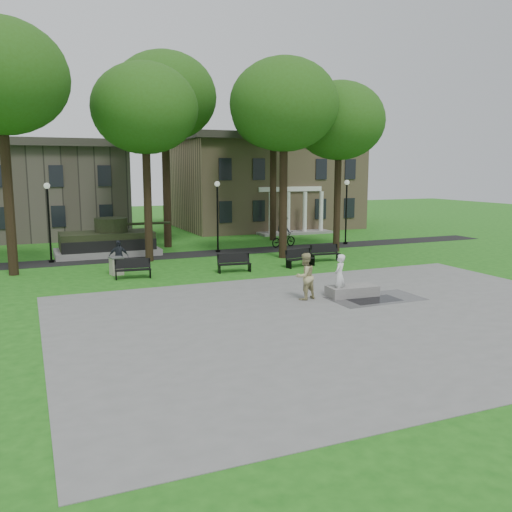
{
  "coord_description": "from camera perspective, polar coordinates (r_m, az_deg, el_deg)",
  "views": [
    {
      "loc": [
        -11.18,
        -21.79,
        5.53
      ],
      "look_at": [
        -1.18,
        1.79,
        1.4
      ],
      "focal_mm": 38.0,
      "sensor_mm": 36.0,
      "label": 1
    }
  ],
  "objects": [
    {
      "name": "tree_0",
      "position": [
        31.12,
        -25.37,
        16.62
      ],
      "size": [
        6.8,
        6.8,
        12.97
      ],
      "color": "black",
      "rests_on": "ground"
    },
    {
      "name": "trash_bin",
      "position": [
        29.44,
        -14.48,
        -1.0
      ],
      "size": [
        0.77,
        0.77,
        0.96
      ],
      "rotation": [
        0.0,
        0.0,
        0.18
      ],
      "color": "#B0AA91",
      "rests_on": "ground"
    },
    {
      "name": "puddle",
      "position": [
        23.64,
        12.36,
        -4.53
      ],
      "size": [
        2.2,
        1.2,
        0.0
      ],
      "primitive_type": "cube",
      "color": "black",
      "rests_on": "plaza"
    },
    {
      "name": "tree_2",
      "position": [
        33.87,
        2.96,
        15.57
      ],
      "size": [
        6.6,
        6.6,
        12.16
      ],
      "color": "black",
      "rests_on": "ground"
    },
    {
      "name": "ground",
      "position": [
        25.11,
        4.09,
        -3.59
      ],
      "size": [
        120.0,
        120.0,
        0.0
      ],
      "primitive_type": "plane",
      "color": "#1C5C15",
      "rests_on": "ground"
    },
    {
      "name": "cyclist",
      "position": [
        38.72,
        2.91,
        2.34
      ],
      "size": [
        2.24,
        1.34,
        2.31
      ],
      "rotation": [
        0.0,
        0.0,
        1.84
      ],
      "color": "black",
      "rests_on": "ground"
    },
    {
      "name": "park_bench_0",
      "position": [
        28.3,
        -12.85,
        -1.26
      ],
      "size": [
        1.84,
        0.73,
        1.0
      ],
      "rotation": [
        0.0,
        0.0,
        -0.12
      ],
      "color": "black",
      "rests_on": "ground"
    },
    {
      "name": "footpath",
      "position": [
        36.02,
        -4.62,
        0.31
      ],
      "size": [
        44.0,
        2.6,
        0.01
      ],
      "primitive_type": "cube",
      "color": "black",
      "rests_on": "ground"
    },
    {
      "name": "friend_watching",
      "position": [
        23.07,
        5.17,
        -2.14
      ],
      "size": [
        1.14,
        0.99,
        2.01
      ],
      "primitive_type": "imported",
      "rotation": [
        0.0,
        0.0,
        3.41
      ],
      "color": "tan",
      "rests_on": "plaza"
    },
    {
      "name": "tree_4",
      "position": [
        39.19,
        -9.64,
        16.16
      ],
      "size": [
        7.2,
        7.2,
        13.5
      ],
      "color": "black",
      "rests_on": "ground"
    },
    {
      "name": "park_bench_1",
      "position": [
        29.29,
        -2.35,
        -0.69
      ],
      "size": [
        1.84,
        0.7,
        1.0
      ],
      "rotation": [
        0.0,
        0.0,
        -0.1
      ],
      "color": "black",
      "rests_on": "ground"
    },
    {
      "name": "concrete_block",
      "position": [
        24.12,
        10.08,
        -3.64
      ],
      "size": [
        2.26,
        1.14,
        0.45
      ],
      "primitive_type": "cube",
      "rotation": [
        0.0,
        0.0,
        -0.07
      ],
      "color": "gray",
      "rests_on": "plaza"
    },
    {
      "name": "building_left",
      "position": [
        48.33,
        -22.89,
        6.16
      ],
      "size": [
        15.0,
        10.0,
        7.2
      ],
      "primitive_type": "cube",
      "color": "#4C443D",
      "rests_on": "ground"
    },
    {
      "name": "park_bench_2",
      "position": [
        30.99,
        4.63,
        -0.17
      ],
      "size": [
        1.85,
        0.88,
        1.0
      ],
      "rotation": [
        0.0,
        0.0,
        0.2
      ],
      "color": "black",
      "rests_on": "ground"
    },
    {
      "name": "tree_3",
      "position": [
        36.83,
        8.75,
        13.84
      ],
      "size": [
        6.0,
        6.0,
        11.19
      ],
      "color": "black",
      "rests_on": "ground"
    },
    {
      "name": "building_right",
      "position": [
        52.28,
        0.93,
        7.86
      ],
      "size": [
        17.0,
        12.0,
        8.6
      ],
      "color": "#9E8460",
      "rests_on": "ground"
    },
    {
      "name": "lamp_left",
      "position": [
        34.22,
        -20.98,
        3.97
      ],
      "size": [
        0.36,
        0.36,
        4.73
      ],
      "color": "black",
      "rests_on": "ground"
    },
    {
      "name": "skateboard",
      "position": [
        24.09,
        8.62,
        -4.08
      ],
      "size": [
        0.8,
        0.46,
        0.07
      ],
      "primitive_type": "cube",
      "rotation": [
        0.0,
        0.0,
        0.36
      ],
      "color": "brown",
      "rests_on": "plaza"
    },
    {
      "name": "tank_monument",
      "position": [
        36.4,
        -15.34,
        1.46
      ],
      "size": [
        7.45,
        3.4,
        2.4
      ],
      "color": "gray",
      "rests_on": "ground"
    },
    {
      "name": "pedestrian_walker",
      "position": [
        29.86,
        -14.26,
        -0.07
      ],
      "size": [
        1.1,
        0.61,
        1.78
      ],
      "primitive_type": "imported",
      "rotation": [
        0.0,
        0.0,
        -0.18
      ],
      "color": "#21252C",
      "rests_on": "ground"
    },
    {
      "name": "skateboarder",
      "position": [
        23.59,
        8.78,
        -2.1
      ],
      "size": [
        0.82,
        0.79,
        1.9
      ],
      "primitive_type": "imported",
      "rotation": [
        0.0,
        0.0,
        3.83
      ],
      "color": "white",
      "rests_on": "plaza"
    },
    {
      "name": "tree_1",
      "position": [
        33.15,
        -11.63,
        14.91
      ],
      "size": [
        6.2,
        6.2,
        11.63
      ],
      "color": "black",
      "rests_on": "ground"
    },
    {
      "name": "lamp_mid",
      "position": [
        36.14,
        -4.07,
        4.79
      ],
      "size": [
        0.36,
        0.36,
        4.73
      ],
      "color": "black",
      "rests_on": "ground"
    },
    {
      "name": "lamp_right",
      "position": [
        40.49,
        9.49,
        5.16
      ],
      "size": [
        0.36,
        0.36,
        4.73
      ],
      "color": "black",
      "rests_on": "ground"
    },
    {
      "name": "park_bench_3",
      "position": [
        32.99,
        7.26,
        0.36
      ],
      "size": [
        1.83,
        0.66,
        1.0
      ],
      "rotation": [
        0.0,
        0.0,
        -0.08
      ],
      "color": "black",
      "rests_on": "ground"
    },
    {
      "name": "tree_5",
      "position": [
        42.38,
        1.85,
        14.76
      ],
      "size": [
        6.4,
        6.4,
        12.44
      ],
      "color": "black",
      "rests_on": "ground"
    },
    {
      "name": "plaza",
      "position": [
        20.91,
        10.36,
        -6.3
      ],
      "size": [
        22.0,
        16.0,
        0.02
      ],
      "primitive_type": "cube",
      "color": "gray",
      "rests_on": "ground"
    }
  ]
}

